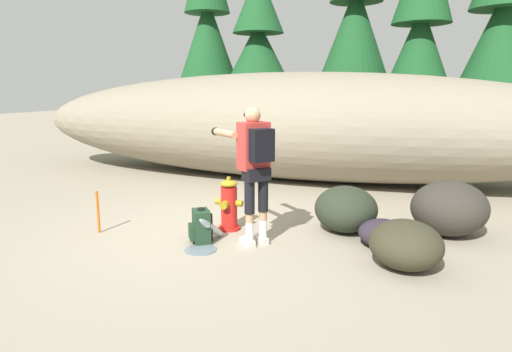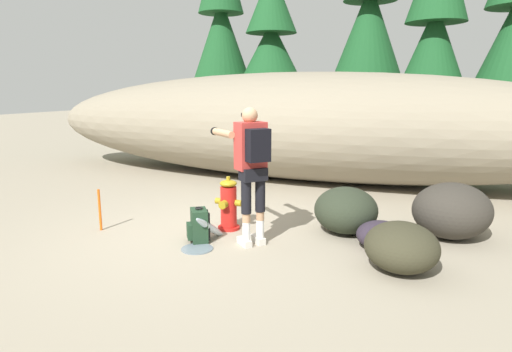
{
  "view_description": "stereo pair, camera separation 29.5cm",
  "coord_description": "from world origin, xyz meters",
  "px_view_note": "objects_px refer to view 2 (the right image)",
  "views": [
    {
      "loc": [
        2.64,
        -5.18,
        2.01
      ],
      "look_at": [
        0.46,
        0.65,
        0.75
      ],
      "focal_mm": 30.75,
      "sensor_mm": 36.0,
      "label": 1
    },
    {
      "loc": [
        2.92,
        -5.07,
        2.01
      ],
      "look_at": [
        0.46,
        0.65,
        0.75
      ],
      "focal_mm": 30.75,
      "sensor_mm": 36.0,
      "label": 2
    }
  ],
  "objects_px": {
    "boulder_large": "(346,210)",
    "survey_stake": "(100,210)",
    "boulder_outlier": "(381,235)",
    "spare_backpack": "(199,226)",
    "boulder_mid": "(452,211)",
    "boulder_small": "(401,247)",
    "fire_hydrant": "(228,205)",
    "utility_worker": "(251,159)"
  },
  "relations": [
    {
      "from": "fire_hydrant",
      "to": "boulder_mid",
      "type": "height_order",
      "value": "fire_hydrant"
    },
    {
      "from": "spare_backpack",
      "to": "survey_stake",
      "type": "xyz_separation_m",
      "value": [
        -1.54,
        -0.15,
        0.08
      ]
    },
    {
      "from": "boulder_mid",
      "to": "boulder_small",
      "type": "height_order",
      "value": "boulder_mid"
    },
    {
      "from": "spare_backpack",
      "to": "boulder_outlier",
      "type": "relative_size",
      "value": 0.75
    },
    {
      "from": "utility_worker",
      "to": "boulder_small",
      "type": "xyz_separation_m",
      "value": [
        1.88,
        -0.1,
        -0.85
      ]
    },
    {
      "from": "fire_hydrant",
      "to": "spare_backpack",
      "type": "xyz_separation_m",
      "value": [
        -0.13,
        -0.63,
        -0.14
      ]
    },
    {
      "from": "utility_worker",
      "to": "boulder_mid",
      "type": "distance_m",
      "value": 2.83
    },
    {
      "from": "utility_worker",
      "to": "boulder_small",
      "type": "height_order",
      "value": "utility_worker"
    },
    {
      "from": "boulder_mid",
      "to": "boulder_outlier",
      "type": "distance_m",
      "value": 1.17
    },
    {
      "from": "fire_hydrant",
      "to": "boulder_outlier",
      "type": "bearing_deg",
      "value": 1.56
    },
    {
      "from": "boulder_large",
      "to": "spare_backpack",
      "type": "bearing_deg",
      "value": -145.54
    },
    {
      "from": "boulder_small",
      "to": "boulder_outlier",
      "type": "xyz_separation_m",
      "value": [
        -0.29,
        0.6,
        -0.1
      ]
    },
    {
      "from": "fire_hydrant",
      "to": "utility_worker",
      "type": "distance_m",
      "value": 1.04
    },
    {
      "from": "utility_worker",
      "to": "boulder_small",
      "type": "distance_m",
      "value": 2.06
    },
    {
      "from": "fire_hydrant",
      "to": "boulder_mid",
      "type": "bearing_deg",
      "value": 16.69
    },
    {
      "from": "boulder_small",
      "to": "survey_stake",
      "type": "relative_size",
      "value": 1.46
    },
    {
      "from": "fire_hydrant",
      "to": "boulder_outlier",
      "type": "relative_size",
      "value": 1.23
    },
    {
      "from": "boulder_small",
      "to": "boulder_outlier",
      "type": "bearing_deg",
      "value": 115.85
    },
    {
      "from": "boulder_small",
      "to": "boulder_outlier",
      "type": "height_order",
      "value": "boulder_small"
    },
    {
      "from": "boulder_outlier",
      "to": "survey_stake",
      "type": "xyz_separation_m",
      "value": [
        -3.79,
        -0.83,
        0.12
      ]
    },
    {
      "from": "utility_worker",
      "to": "boulder_outlier",
      "type": "height_order",
      "value": "utility_worker"
    },
    {
      "from": "boulder_mid",
      "to": "utility_worker",
      "type": "bearing_deg",
      "value": -151.11
    },
    {
      "from": "boulder_outlier",
      "to": "survey_stake",
      "type": "height_order",
      "value": "survey_stake"
    },
    {
      "from": "boulder_large",
      "to": "survey_stake",
      "type": "height_order",
      "value": "boulder_large"
    },
    {
      "from": "fire_hydrant",
      "to": "boulder_outlier",
      "type": "distance_m",
      "value": 2.14
    },
    {
      "from": "boulder_large",
      "to": "boulder_outlier",
      "type": "relative_size",
      "value": 1.57
    },
    {
      "from": "utility_worker",
      "to": "boulder_small",
      "type": "bearing_deg",
      "value": -144.24
    },
    {
      "from": "spare_backpack",
      "to": "boulder_mid",
      "type": "distance_m",
      "value": 3.42
    },
    {
      "from": "utility_worker",
      "to": "survey_stake",
      "type": "height_order",
      "value": "utility_worker"
    },
    {
      "from": "spare_backpack",
      "to": "boulder_small",
      "type": "relative_size",
      "value": 0.54
    },
    {
      "from": "spare_backpack",
      "to": "boulder_small",
      "type": "distance_m",
      "value": 2.55
    },
    {
      "from": "boulder_small",
      "to": "spare_backpack",
      "type": "bearing_deg",
      "value": -178.13
    },
    {
      "from": "boulder_large",
      "to": "boulder_mid",
      "type": "distance_m",
      "value": 1.41
    },
    {
      "from": "fire_hydrant",
      "to": "spare_backpack",
      "type": "relative_size",
      "value": 1.65
    },
    {
      "from": "boulder_small",
      "to": "fire_hydrant",
      "type": "bearing_deg",
      "value": 167.39
    },
    {
      "from": "fire_hydrant",
      "to": "utility_worker",
      "type": "height_order",
      "value": "utility_worker"
    },
    {
      "from": "boulder_small",
      "to": "survey_stake",
      "type": "height_order",
      "value": "survey_stake"
    },
    {
      "from": "utility_worker",
      "to": "boulder_outlier",
      "type": "relative_size",
      "value": 2.82
    },
    {
      "from": "boulder_small",
      "to": "survey_stake",
      "type": "bearing_deg",
      "value": -176.8
    },
    {
      "from": "utility_worker",
      "to": "boulder_outlier",
      "type": "distance_m",
      "value": 1.91
    },
    {
      "from": "fire_hydrant",
      "to": "boulder_small",
      "type": "relative_size",
      "value": 0.88
    },
    {
      "from": "fire_hydrant",
      "to": "boulder_large",
      "type": "xyz_separation_m",
      "value": [
        1.57,
        0.54,
        -0.04
      ]
    }
  ]
}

